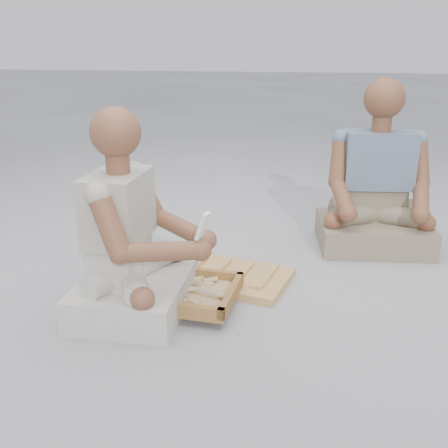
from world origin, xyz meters
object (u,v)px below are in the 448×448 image
(tool_tray, at_px, (182,292))
(craftsman, at_px, (131,245))
(carved_panel, at_px, (229,276))
(companion, at_px, (376,193))

(tool_tray, distance_m, craftsman, 0.32)
(tool_tray, bearing_deg, carved_panel, 66.33)
(tool_tray, xyz_separation_m, companion, (0.81, 0.98, 0.25))
(tool_tray, xyz_separation_m, craftsman, (-0.19, -0.09, 0.24))
(craftsman, bearing_deg, tool_tray, 108.56)
(craftsman, relative_size, companion, 0.92)
(tool_tray, distance_m, companion, 1.30)
(companion, bearing_deg, craftsman, 35.13)
(craftsman, xyz_separation_m, companion, (1.00, 1.07, 0.02))
(carved_panel, distance_m, companion, 1.00)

